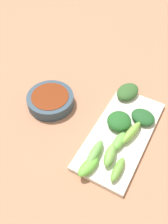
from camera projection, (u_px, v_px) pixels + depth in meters
The scene contains 12 objects.
tabletop at pixel (78, 124), 0.69m from camera, with size 2.10×2.10×0.02m, color #A27154.
sauce_bowl at pixel (50, 100), 0.71m from camera, with size 0.13×0.13×0.03m.
serving_plate at pixel (121, 134), 0.65m from camera, with size 0.14×0.30×0.01m, color silver.
broccoli_stalk_0 at pixel (119, 142), 0.61m from camera, with size 0.02×0.06×0.02m, color #67BA47.
broccoli_stalk_1 at pixel (118, 170), 0.57m from camera, with size 0.02×0.07×0.02m, color #659E3E.
broccoli_stalk_2 at pixel (131, 133), 0.63m from camera, with size 0.02×0.08×0.03m, color #7ABB45.
broccoli_stalk_3 at pixel (110, 155), 0.59m from camera, with size 0.02×0.06×0.03m, color #72B24D.
broccoli_leafy_4 at pixel (119, 121), 0.65m from camera, with size 0.06×0.06×0.03m, color #215B24.
broccoli_leafy_5 at pixel (143, 117), 0.66m from camera, with size 0.06×0.05×0.02m, color #1F5226.
broccoli_stalk_6 at pixel (88, 166), 0.57m from camera, with size 0.03×0.06×0.02m, color #63B43D.
broccoli_leafy_7 at pixel (128, 92), 0.72m from camera, with size 0.05×0.08×0.02m, color #2F5927.
broccoli_stalk_8 at pixel (95, 153), 0.59m from camera, with size 0.02×0.08×0.03m, color #68AB4E.
Camera 1 is at (0.21, -0.36, 0.56)m, focal length 40.43 mm.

